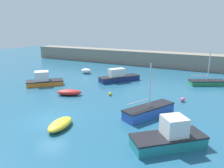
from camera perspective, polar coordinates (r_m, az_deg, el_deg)
The scene contains 12 objects.
ground_plane at distance 20.17m, azimuth -15.72°, elevation -9.31°, with size 120.00×120.00×0.20m, color #235B7A.
harbor_breakwater at distance 46.43m, azimuth 11.51°, elevation 6.44°, with size 61.52×3.79×2.92m, color gray.
sailboat_short_mast at distance 20.33m, azimuth 9.59°, elevation -6.92°, with size 3.67×5.46×4.87m.
sailboat_twin_hulled at distance 33.38m, azimuth 23.59°, elevation 0.41°, with size 5.09×3.85×4.80m.
cabin_cruiser_white at distance 32.65m, azimuth 1.72°, elevation 1.90°, with size 5.05×6.13×1.94m.
motorboat_with_cabin at distance 31.88m, azimuth -17.39°, elevation 0.96°, with size 4.88×4.91×1.97m.
fishing_dinghy_green at distance 38.50m, azimuth -6.73°, elevation 3.41°, with size 2.01×1.38×0.86m.
rowboat_white_midwater at distance 18.37m, azimuth -13.38°, elevation -10.18°, with size 1.90×3.12×0.63m.
rowboat_blue_near at distance 26.57m, azimuth -11.10°, elevation -2.14°, with size 3.20×2.42×0.68m.
motorboat_grey_hull at distance 15.67m, azimuth 14.84°, elevation -13.23°, with size 5.01×4.82×2.14m.
mooring_buoy_pink at distance 25.03m, azimuth 17.98°, elevation -3.90°, with size 0.48×0.48×0.48m, color #EA668C.
mooring_buoy_yellow at distance 25.95m, azimuth -0.47°, elevation -2.59°, with size 0.40×0.40×0.40m, color yellow.
Camera 1 is at (13.09, -13.07, 7.93)m, focal length 35.00 mm.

